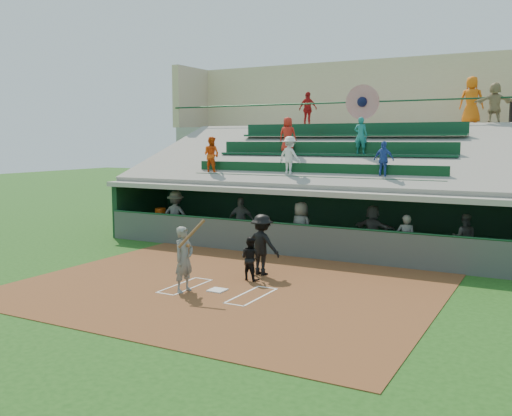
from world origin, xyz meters
The scene contains 22 objects.
ground centered at (0.00, 0.00, 0.00)m, with size 100.00×100.00×0.00m, color #1C4A14.
dirt_slab centered at (0.00, 0.50, 0.01)m, with size 11.00×9.00×0.02m, color brown.
home_plate centered at (0.00, 0.00, 0.04)m, with size 0.43×0.43×0.03m, color white.
batters_box_chalk centered at (0.00, 0.00, 0.02)m, with size 2.65×1.85×0.01m.
dugout_floor centered at (0.00, 6.75, 0.02)m, with size 16.00×3.50×0.04m, color gray.
concourse_slab centered at (0.00, 13.50, 2.30)m, with size 20.00×3.00×4.60m, color gray.
grandstand centered at (-0.01, 10.51, 2.26)m, with size 20.40×10.40×7.80m.
batter_at_plate centered at (-0.72, -0.47, 0.89)m, with size 0.87×0.76×1.95m.
catcher centered at (0.20, 1.43, 0.64)m, with size 0.60×0.47×1.24m, color black.
home_umpire centered at (0.18, 2.18, 0.91)m, with size 1.15×0.66×1.78m, color black.
dugout_bench centered at (0.17, 8.02, 0.28)m, with size 15.85×0.48×0.48m, color brown.
white_table centered at (-6.57, 6.26, 0.39)m, with size 0.80×0.60×0.70m, color white.
water_cooler centered at (-6.64, 6.22, 0.96)m, with size 0.43×0.43×0.43m, color #E5510D.
dugout_player_a centered at (-5.55, 5.79, 1.00)m, with size 1.23×0.71×1.91m, color #50534E.
dugout_player_b centered at (-2.75, 6.11, 0.92)m, with size 1.03×0.43×1.76m, color #535651.
dugout_player_c centered at (-0.06, 5.56, 0.94)m, with size 0.87×0.57×1.79m, color #595C56.
dugout_player_d centered at (2.14, 6.75, 0.88)m, with size 1.55×0.50×1.68m, color #585A55.
dugout_player_e centered at (3.60, 5.42, 0.84)m, with size 0.58×0.38×1.60m, color #555752.
dugout_player_f centered at (5.16, 6.76, 0.82)m, with size 0.76×0.59×1.56m, color #50524E.
concourse_staff_a centered at (-2.94, 12.86, 5.41)m, with size 0.95×0.39×1.62m, color #B41414.
concourse_staff_b centered at (4.35, 13.05, 5.59)m, with size 0.97×0.63×1.98m, color #DF610D.
concourse_staff_c centered at (5.34, 12.03, 5.40)m, with size 1.48×0.47×1.60m, color tan.
Camera 1 is at (7.79, -12.40, 3.96)m, focal length 40.00 mm.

